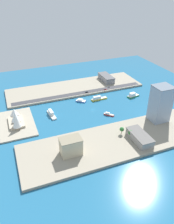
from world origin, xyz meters
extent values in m
plane|color=#23668E|center=(0.00, 0.00, 0.00)|extent=(440.00, 440.00, 0.00)
cube|color=#9E937F|center=(-82.46, 0.00, 1.56)|extent=(70.00, 240.00, 3.12)
cube|color=#9E937F|center=(82.46, 0.00, 1.56)|extent=(70.00, 240.00, 3.12)
cube|color=#A89E89|center=(2.32, 111.87, 1.00)|extent=(75.45, 46.38, 2.00)
cube|color=#38383D|center=(55.53, 0.00, 3.19)|extent=(11.61, 228.00, 0.15)
cube|color=red|center=(-23.44, -15.43, 0.99)|extent=(13.27, 12.99, 1.97)
cone|color=red|center=(-29.22, -21.01, 0.99)|extent=(2.51, 2.51, 1.78)
cube|color=white|center=(-22.00, -14.04, 3.17)|extent=(6.44, 6.36, 2.39)
cube|color=beige|center=(-23.44, -15.43, 2.02)|extent=(12.74, 12.47, 0.10)
cube|color=silver|center=(6.79, 62.12, 1.05)|extent=(27.70, 8.50, 2.10)
cone|color=silver|center=(-7.38, 61.02, 1.05)|extent=(2.03, 2.03, 1.89)
cube|color=white|center=(8.84, 62.27, 4.54)|extent=(13.97, 5.58, 4.87)
cube|color=beige|center=(6.79, 62.12, 2.15)|extent=(26.60, 8.16, 0.10)
cube|color=blue|center=(31.80, 7.38, 0.89)|extent=(16.53, 17.46, 1.79)
cone|color=blue|center=(26.33, 0.90, 0.89)|extent=(2.27, 2.27, 1.61)
cube|color=white|center=(32.48, 8.18, 2.91)|extent=(9.68, 9.79, 2.24)
cube|color=beige|center=(31.80, 7.38, 1.84)|extent=(15.87, 16.76, 0.10)
cube|color=#2D8C4C|center=(15.65, -80.79, 1.13)|extent=(11.59, 22.19, 2.25)
cone|color=#2D8C4C|center=(17.74, -91.75, 1.13)|extent=(2.37, 2.37, 2.03)
cube|color=white|center=(15.22, -78.52, 4.82)|extent=(8.03, 10.93, 5.14)
cube|color=beige|center=(15.65, -80.79, 2.30)|extent=(11.13, 21.30, 0.10)
cube|color=yellow|center=(27.10, -22.89, 1.08)|extent=(7.33, 26.96, 2.16)
cone|color=yellow|center=(27.73, -36.82, 1.08)|extent=(2.03, 2.03, 1.95)
cube|color=white|center=(26.92, -18.87, 4.37)|extent=(4.97, 13.02, 4.41)
cube|color=beige|center=(27.10, -22.89, 2.21)|extent=(7.03, 25.89, 0.10)
cube|color=gray|center=(-93.22, -21.34, 7.47)|extent=(36.22, 16.78, 8.71)
cube|color=slate|center=(-93.22, -21.34, 12.22)|extent=(37.67, 17.46, 0.80)
cube|color=#8C9EB2|center=(-62.62, -70.73, 27.75)|extent=(21.60, 23.19, 49.27)
cube|color=slate|center=(-62.62, -70.73, 52.79)|extent=(22.46, 24.12, 0.80)
cube|color=gray|center=(89.52, -65.66, 7.93)|extent=(39.54, 17.03, 9.62)
cube|color=#59595C|center=(89.52, -65.66, 13.14)|extent=(41.12, 17.71, 0.80)
cube|color=#C6B793|center=(-85.15, 62.07, 12.77)|extent=(15.56, 22.86, 19.31)
cube|color=gray|center=(-85.15, 62.07, 22.83)|extent=(16.19, 23.77, 0.80)
cylinder|color=black|center=(52.29, -47.17, 3.59)|extent=(0.28, 0.65, 0.64)
cylinder|color=black|center=(50.57, -47.10, 3.59)|extent=(0.28, 0.65, 0.64)
cylinder|color=black|center=(52.44, -43.65, 3.59)|extent=(0.28, 0.65, 0.64)
cylinder|color=black|center=(50.72, -43.58, 3.59)|extent=(0.28, 0.65, 0.64)
cube|color=red|center=(51.50, -45.37, 3.84)|extent=(2.14, 5.11, 0.70)
cube|color=#262D38|center=(51.52, -45.12, 4.49)|extent=(1.81, 2.89, 0.60)
cylinder|color=black|center=(57.83, -54.51, 3.59)|extent=(0.28, 0.65, 0.64)
cylinder|color=black|center=(59.48, -54.44, 3.59)|extent=(0.28, 0.65, 0.64)
cylinder|color=black|center=(57.96, -57.75, 3.59)|extent=(0.28, 0.65, 0.64)
cylinder|color=black|center=(59.62, -57.68, 3.59)|extent=(0.28, 0.65, 0.64)
cube|color=#B7B7BC|center=(58.72, -56.10, 3.85)|extent=(2.05, 4.71, 0.73)
cube|color=#262D38|center=(58.73, -56.33, 4.51)|extent=(1.74, 2.66, 0.59)
cylinder|color=black|center=(54.45, -13.02, 3.59)|extent=(0.26, 0.64, 0.64)
cylinder|color=black|center=(52.71, -13.03, 3.59)|extent=(0.26, 0.64, 0.64)
cylinder|color=black|center=(54.42, -9.59, 3.59)|extent=(0.26, 0.64, 0.64)
cylinder|color=black|center=(52.68, -9.60, 3.59)|extent=(0.26, 0.64, 0.64)
cube|color=black|center=(53.57, -11.31, 3.90)|extent=(1.97, 4.92, 0.83)
cube|color=#262D38|center=(53.56, -11.07, 4.64)|extent=(1.72, 2.76, 0.64)
cylinder|color=black|center=(48.72, -4.46, 5.87)|extent=(0.18, 0.18, 5.50)
cube|color=black|center=(48.72, -4.46, 9.12)|extent=(0.36, 0.36, 1.00)
sphere|color=red|center=(48.72, -4.46, 9.47)|extent=(0.24, 0.24, 0.24)
sphere|color=yellow|center=(48.72, -4.46, 9.12)|extent=(0.24, 0.24, 0.24)
sphere|color=green|center=(48.72, -4.46, 8.77)|extent=(0.24, 0.24, 0.24)
cube|color=#BCAD93|center=(2.32, 111.87, 3.50)|extent=(32.42, 20.07, 3.00)
cone|color=white|center=(-11.89, 111.87, 15.02)|extent=(12.52, 10.52, 21.01)
cone|color=white|center=(-6.39, 111.87, 13.06)|extent=(10.68, 8.39, 17.18)
cone|color=white|center=(2.32, 111.87, 11.57)|extent=(13.65, 11.68, 14.85)
cone|color=white|center=(9.56, 111.87, 10.57)|extent=(9.94, 8.56, 12.16)
cone|color=white|center=(19.88, 111.87, 9.50)|extent=(13.83, 12.43, 11.07)
cylinder|color=brown|center=(-82.91, -15.16, 5.05)|extent=(0.50, 0.50, 3.87)
sphere|color=#2D7233|center=(-82.91, -15.16, 9.55)|extent=(6.43, 6.43, 6.43)
cylinder|color=brown|center=(-73.30, -8.13, 5.31)|extent=(0.50, 0.50, 4.39)
sphere|color=#2D7233|center=(-73.30, -8.13, 9.73)|extent=(5.55, 5.55, 5.55)
camera|label=1|loc=(-266.41, 114.82, 168.25)|focal=35.44mm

